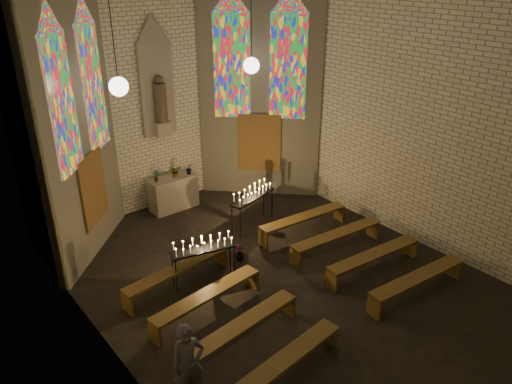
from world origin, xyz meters
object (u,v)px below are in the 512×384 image
Objects in this scene: votive_stand_left at (203,246)px; votive_stand_right at (253,194)px; visitor at (188,364)px; aisle_flower_pot at (240,253)px; altar at (173,193)px.

votive_stand_right reaches higher than votive_stand_left.
votive_stand_left is 3.41m from visitor.
visitor reaches higher than votive_stand_right.
visitor is (-3.25, -2.88, 0.56)m from aisle_flower_pot.
aisle_flower_pot is 0.26× the size of votive_stand_right.
visitor reaches higher than aisle_flower_pot.
votive_stand_left reaches higher than altar.
altar is at bearing 86.68° from aisle_flower_pot.
votive_stand_right is (1.15, -2.33, 0.48)m from altar.
visitor is at bearing -152.80° from votive_stand_right.
altar is 0.91× the size of visitor.
aisle_flower_pot is at bearing -153.27° from votive_stand_right.
votive_stand_right is at bearing 57.07° from visitor.
votive_stand_left is 2.86m from votive_stand_right.
altar is at bearing 102.08° from votive_stand_right.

